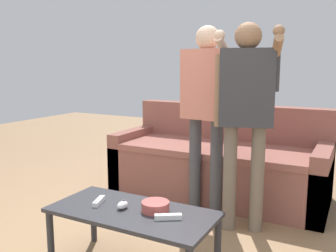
{
  "coord_description": "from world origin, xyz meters",
  "views": [
    {
      "loc": [
        1.14,
        -1.8,
        1.29
      ],
      "look_at": [
        -0.07,
        0.47,
        0.87
      ],
      "focal_mm": 38.93,
      "sensor_mm": 36.0,
      "label": 1
    }
  ],
  "objects": [
    {
      "name": "couch",
      "position": [
        -0.08,
        1.6,
        0.31
      ],
      "size": [
        2.09,
        0.89,
        0.89
      ],
      "color": "brown",
      "rests_on": "ground"
    },
    {
      "name": "coffee_table",
      "position": [
        -0.06,
        -0.02,
        0.36
      ],
      "size": [
        1.04,
        0.49,
        0.41
      ],
      "color": "#2D2D33",
      "rests_on": "ground"
    },
    {
      "name": "snack_bowl",
      "position": [
        0.08,
        0.04,
        0.44
      ],
      "size": [
        0.17,
        0.17,
        0.06
      ],
      "primitive_type": "cylinder",
      "color": "#B24C47",
      "rests_on": "coffee_table"
    },
    {
      "name": "game_remote_nunchuk",
      "position": [
        -0.12,
        -0.03,
        0.44
      ],
      "size": [
        0.06,
        0.09,
        0.05
      ],
      "color": "white",
      "rests_on": "coffee_table"
    },
    {
      "name": "player_center",
      "position": [
        -0.01,
        1.06,
        1.02
      ],
      "size": [
        0.48,
        0.38,
        1.62
      ],
      "color": "#47474C",
      "rests_on": "ground"
    },
    {
      "name": "player_right",
      "position": [
        0.38,
        0.9,
        1.01
      ],
      "size": [
        0.51,
        0.32,
        1.61
      ],
      "color": "#756656",
      "rests_on": "ground"
    },
    {
      "name": "game_remote_wand_near",
      "position": [
        -0.31,
        -0.03,
        0.43
      ],
      "size": [
        0.08,
        0.15,
        0.03
      ],
      "color": "white",
      "rests_on": "coffee_table"
    },
    {
      "name": "game_remote_wand_far",
      "position": [
        0.2,
        -0.04,
        0.43
      ],
      "size": [
        0.15,
        0.12,
        0.03
      ],
      "color": "white",
      "rests_on": "coffee_table"
    },
    {
      "name": "game_remote_wand_spare",
      "position": [
        0.02,
        0.1,
        0.43
      ],
      "size": [
        0.05,
        0.16,
        0.03
      ],
      "color": "white",
      "rests_on": "coffee_table"
    }
  ]
}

